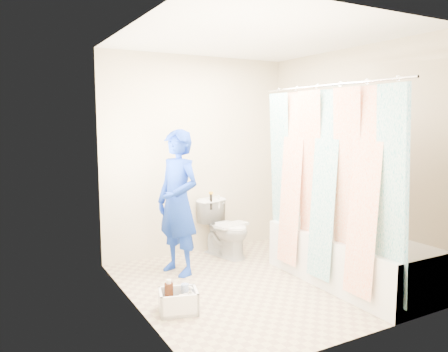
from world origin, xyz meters
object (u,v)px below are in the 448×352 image
bathtub (348,257)px  cleaning_caddy (180,302)px  plumber (178,202)px  toilet (225,228)px

bathtub → cleaning_caddy: bathtub is taller
plumber → cleaning_caddy: plumber is taller
bathtub → plumber: plumber is taller
bathtub → cleaning_caddy: bearing=173.9°
bathtub → plumber: (-1.38, 1.10, 0.50)m
cleaning_caddy → toilet: bearing=63.2°
bathtub → cleaning_caddy: size_ratio=4.57×
bathtub → toilet: toilet is taller
bathtub → plumber: 1.83m
toilet → plumber: bearing=-172.7°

